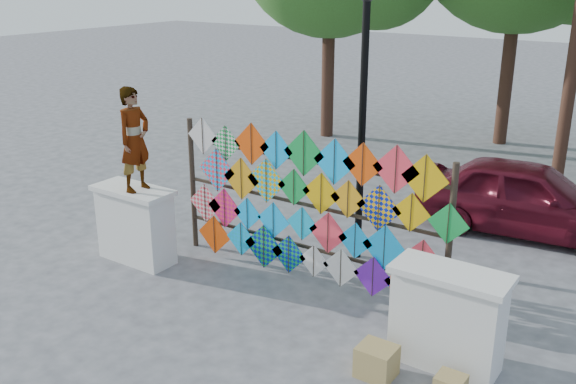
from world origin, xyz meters
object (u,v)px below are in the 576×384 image
object	(u,v)px
kite_rack	(306,208)
vendor_woman	(134,139)
lamppost	(363,101)
sedan	(527,197)

from	to	relation	value
kite_rack	vendor_woman	world-z (taller)	vendor_woman
kite_rack	lamppost	xyz separation A→B (m)	(0.23, 1.28, 1.46)
lamppost	kite_rack	bearing A→B (deg)	-100.14
kite_rack	vendor_woman	xyz separation A→B (m)	(-2.63, -0.92, 0.88)
kite_rack	sedan	xyz separation A→B (m)	(2.28, 3.96, -0.54)
vendor_woman	lamppost	size ratio (longest dim) A/B	0.37
sedan	lamppost	distance (m)	3.93
lamppost	sedan	bearing A→B (deg)	52.72
vendor_woman	sedan	size ratio (longest dim) A/B	0.41
sedan	lamppost	size ratio (longest dim) A/B	0.91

